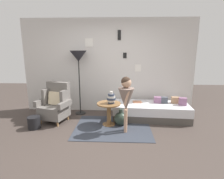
# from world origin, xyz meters

# --- Properties ---
(ground_plane) EXTENTS (12.00, 12.00, 0.00)m
(ground_plane) POSITION_xyz_m (0.00, 0.00, 0.00)
(ground_plane) COLOR #423833
(gallery_wall) EXTENTS (4.80, 0.12, 2.60)m
(gallery_wall) POSITION_xyz_m (0.00, 1.95, 1.30)
(gallery_wall) COLOR silver
(gallery_wall) RESTS_ON ground
(rug) EXTENTS (1.72, 1.38, 0.01)m
(rug) POSITION_xyz_m (0.18, 0.71, 0.01)
(rug) COLOR #333842
(rug) RESTS_ON ground
(armchair) EXTENTS (0.86, 0.73, 0.97)m
(armchair) POSITION_xyz_m (-1.27, 1.07, 0.44)
(armchair) COLOR tan
(armchair) RESTS_ON ground
(daybed) EXTENTS (1.95, 0.92, 0.40)m
(daybed) POSITION_xyz_m (1.14, 1.31, 0.20)
(daybed) COLOR #4C4742
(daybed) RESTS_ON ground
(pillow_head) EXTENTS (0.20, 0.15, 0.19)m
(pillow_head) POSITION_xyz_m (1.91, 1.24, 0.49)
(pillow_head) COLOR gray
(pillow_head) RESTS_ON daybed
(pillow_mid) EXTENTS (0.21, 0.14, 0.16)m
(pillow_mid) POSITION_xyz_m (1.78, 1.41, 0.48)
(pillow_mid) COLOR tan
(pillow_mid) RESTS_ON daybed
(pillow_back) EXTENTS (0.18, 0.15, 0.16)m
(pillow_back) POSITION_xyz_m (1.49, 1.40, 0.48)
(pillow_back) COLOR #474C56
(pillow_back) RESTS_ON daybed
(pillow_extra) EXTENTS (0.20, 0.15, 0.16)m
(pillow_extra) POSITION_xyz_m (1.32, 1.42, 0.48)
(pillow_extra) COLOR gray
(pillow_extra) RESTS_ON daybed
(side_table) EXTENTS (0.56, 0.56, 0.54)m
(side_table) POSITION_xyz_m (0.08, 0.86, 0.39)
(side_table) COLOR olive
(side_table) RESTS_ON ground
(vase_striped) EXTENTS (0.21, 0.21, 0.28)m
(vase_striped) POSITION_xyz_m (0.14, 0.85, 0.66)
(vase_striped) COLOR #2D384C
(vase_striped) RESTS_ON side_table
(floor_lamp) EXTENTS (0.45, 0.45, 1.74)m
(floor_lamp) POSITION_xyz_m (-0.77, 1.61, 1.54)
(floor_lamp) COLOR black
(floor_lamp) RESTS_ON ground
(person_child) EXTENTS (0.34, 0.34, 1.22)m
(person_child) POSITION_xyz_m (0.47, 0.52, 0.79)
(person_child) COLOR tan
(person_child) RESTS_ON ground
(book_on_daybed) EXTENTS (0.23, 0.18, 0.03)m
(book_on_daybed) POSITION_xyz_m (0.80, 1.42, 0.42)
(book_on_daybed) COLOR tan
(book_on_daybed) RESTS_ON daybed
(demijohn_near) EXTENTS (0.32, 0.32, 0.40)m
(demijohn_near) POSITION_xyz_m (0.36, 0.87, 0.16)
(demijohn_near) COLOR #2D3D33
(demijohn_near) RESTS_ON ground
(magazine_basket) EXTENTS (0.28, 0.28, 0.28)m
(magazine_basket) POSITION_xyz_m (-1.61, 0.59, 0.14)
(magazine_basket) COLOR black
(magazine_basket) RESTS_ON ground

